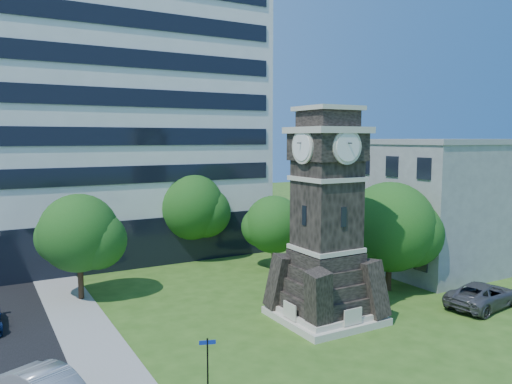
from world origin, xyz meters
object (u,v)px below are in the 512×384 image
clock_tower (326,229)px  street_sign (208,363)px  park_bench (351,311)px  car_east_lot (483,295)px

clock_tower → street_sign: bearing=-151.7°
clock_tower → park_bench: 5.05m
clock_tower → car_east_lot: clock_tower is taller
clock_tower → car_east_lot: (9.81, -3.23, -4.51)m
clock_tower → street_sign: clock_tower is taller
park_bench → street_sign: size_ratio=0.63×
car_east_lot → street_sign: street_sign is taller
park_bench → car_east_lot: bearing=-40.6°
car_east_lot → street_sign: size_ratio=2.06×
car_east_lot → park_bench: bearing=65.8°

